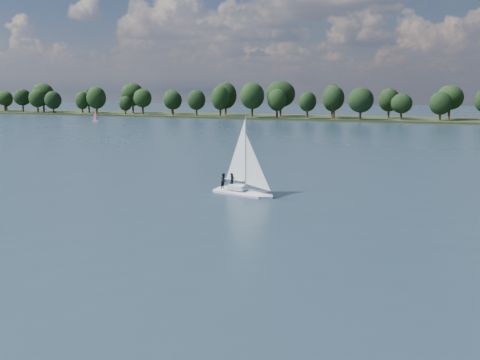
# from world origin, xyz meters

# --- Properties ---
(ground) EXTENTS (700.00, 700.00, 0.00)m
(ground) POSITION_xyz_m (0.00, 100.00, 0.00)
(ground) COLOR #233342
(ground) RESTS_ON ground
(far_shore) EXTENTS (660.00, 40.00, 1.50)m
(far_shore) POSITION_xyz_m (0.00, 212.00, 0.00)
(far_shore) COLOR black
(far_shore) RESTS_ON ground
(sailboat) EXTENTS (7.59, 3.66, 9.63)m
(sailboat) POSITION_xyz_m (1.80, 38.69, 2.69)
(sailboat) COLOR white
(sailboat) RESTS_ON ground
(dinghy_pink) EXTENTS (2.90, 1.43, 4.46)m
(dinghy_pink) POSITION_xyz_m (-111.44, 154.36, 1.05)
(dinghy_pink) COLOR silver
(dinghy_pink) RESTS_ON ground
(pontoon) EXTENTS (4.33, 2.78, 0.50)m
(pontoon) POSITION_xyz_m (-186.31, 195.76, 0.00)
(pontoon) COLOR #4F5153
(pontoon) RESTS_ON ground
(treeline) EXTENTS (562.37, 74.02, 18.28)m
(treeline) POSITION_xyz_m (-0.85, 207.87, 8.14)
(treeline) COLOR black
(treeline) RESTS_ON ground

